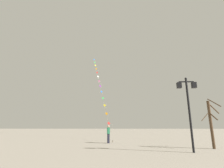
{
  "coord_description": "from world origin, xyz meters",
  "views": [
    {
      "loc": [
        -1.43,
        -1.84,
        1.65
      ],
      "look_at": [
        -2.24,
        18.19,
        6.63
      ],
      "focal_mm": 27.05,
      "sensor_mm": 36.0,
      "label": 1
    }
  ],
  "objects_px": {
    "kite_flyer": "(108,134)",
    "bare_tree": "(211,122)",
    "kite_train": "(100,84)",
    "twin_lantern_lamp_post": "(188,99)"
  },
  "relations": [
    {
      "from": "kite_flyer",
      "to": "bare_tree",
      "type": "distance_m",
      "value": 9.05
    },
    {
      "from": "kite_train",
      "to": "twin_lantern_lamp_post",
      "type": "bearing_deg",
      "value": -63.58
    },
    {
      "from": "twin_lantern_lamp_post",
      "to": "bare_tree",
      "type": "xyz_separation_m",
      "value": [
        2.33,
        1.9,
        -1.47
      ]
    },
    {
      "from": "kite_flyer",
      "to": "bare_tree",
      "type": "xyz_separation_m",
      "value": [
        8.11,
        -3.89,
        1.04
      ]
    },
    {
      "from": "kite_train",
      "to": "bare_tree",
      "type": "relative_size",
      "value": 4.78
    },
    {
      "from": "kite_train",
      "to": "bare_tree",
      "type": "height_order",
      "value": "kite_train"
    },
    {
      "from": "kite_flyer",
      "to": "kite_train",
      "type": "bearing_deg",
      "value": -0.24
    },
    {
      "from": "twin_lantern_lamp_post",
      "to": "bare_tree",
      "type": "distance_m",
      "value": 3.34
    },
    {
      "from": "bare_tree",
      "to": "kite_train",
      "type": "bearing_deg",
      "value": 126.11
    },
    {
      "from": "kite_train",
      "to": "kite_flyer",
      "type": "bearing_deg",
      "value": -78.09
    }
  ]
}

